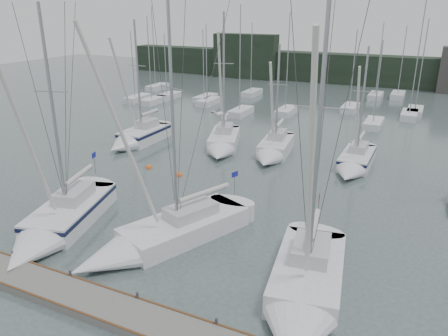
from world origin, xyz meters
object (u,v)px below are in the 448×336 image
at_px(sailboat_mid_b, 222,144).
at_px(sailboat_near_left, 55,226).
at_px(sailboat_mid_d, 354,164).
at_px(buoy_b, 311,189).
at_px(sailboat_near_right, 303,297).
at_px(sailboat_mid_c, 273,151).
at_px(buoy_a, 179,176).
at_px(sailboat_near_center, 150,241).
at_px(sailboat_mid_a, 136,138).
at_px(buoy_c, 149,168).

bearing_deg(sailboat_mid_b, sailboat_near_left, -114.45).
relative_size(sailboat_mid_d, buoy_b, 21.56).
bearing_deg(sailboat_mid_b, sailboat_near_right, -74.08).
height_order(sailboat_mid_c, buoy_a, sailboat_mid_c).
bearing_deg(buoy_a, sailboat_near_center, -66.66).
bearing_deg(sailboat_mid_c, sailboat_mid_a, -177.77).
height_order(sailboat_mid_d, buoy_b, sailboat_mid_d).
distance_m(sailboat_near_left, sailboat_near_center, 6.09).
xyz_separation_m(sailboat_mid_a, sailboat_mid_d, (20.53, 2.11, -0.12)).
bearing_deg(sailboat_near_left, buoy_a, 66.75).
height_order(sailboat_near_center, sailboat_mid_d, sailboat_near_center).
bearing_deg(sailboat_mid_d, sailboat_mid_a, -174.02).
bearing_deg(buoy_c, buoy_a, -7.96).
bearing_deg(buoy_a, sailboat_mid_c, 55.05).
bearing_deg(buoy_b, buoy_c, -173.73).
bearing_deg(sailboat_mid_a, sailboat_near_center, -51.30).
bearing_deg(sailboat_mid_b, buoy_b, -47.38).
xyz_separation_m(sailboat_near_right, buoy_c, (-16.81, 12.16, -0.59)).
bearing_deg(sailboat_mid_c, buoy_c, -147.12).
height_order(sailboat_near_left, buoy_c, sailboat_near_left).
bearing_deg(sailboat_mid_b, sailboat_mid_d, -18.53).
height_order(sailboat_near_left, sailboat_mid_b, sailboat_near_left).
xyz_separation_m(sailboat_mid_b, buoy_b, (10.04, -5.44, -0.60)).
xyz_separation_m(sailboat_mid_a, buoy_b, (18.46, -3.42, -0.67)).
bearing_deg(sailboat_near_left, sailboat_mid_c, 54.58).
relative_size(sailboat_mid_a, sailboat_mid_c, 1.19).
xyz_separation_m(sailboat_mid_b, buoy_c, (-3.52, -6.93, -0.60)).
distance_m(sailboat_mid_b, buoy_b, 11.43).
xyz_separation_m(sailboat_near_left, sailboat_near_center, (5.99, 1.06, -0.08)).
bearing_deg(sailboat_near_left, buoy_c, 82.23).
height_order(sailboat_mid_a, buoy_c, sailboat_mid_a).
bearing_deg(buoy_b, sailboat_mid_d, 69.46).
bearing_deg(buoy_a, sailboat_near_left, -97.39).
height_order(sailboat_near_left, buoy_a, sailboat_near_left).
bearing_deg(sailboat_mid_b, sailboat_mid_c, -16.78).
relative_size(sailboat_near_left, buoy_c, 25.02).
height_order(sailboat_mid_a, sailboat_mid_d, sailboat_mid_a).
bearing_deg(sailboat_near_right, buoy_c, 135.39).
bearing_deg(sailboat_mid_d, sailboat_mid_c, 179.31).
xyz_separation_m(buoy_a, buoy_b, (10.37, 1.94, 0.00)).
xyz_separation_m(sailboat_mid_a, sailboat_mid_c, (13.38, 2.21, -0.08)).
height_order(buoy_b, buoy_c, buoy_c).
xyz_separation_m(sailboat_mid_b, sailboat_mid_c, (4.95, 0.19, -0.02)).
distance_m(sailboat_near_center, sailboat_near_right, 9.21).
height_order(sailboat_near_right, buoy_c, sailboat_near_right).
height_order(buoy_a, buoy_c, buoy_a).
xyz_separation_m(sailboat_mid_c, buoy_a, (-5.28, -7.56, -0.58)).
bearing_deg(sailboat_mid_d, sailboat_mid_b, -179.47).
distance_m(sailboat_mid_a, sailboat_mid_c, 13.56).
height_order(sailboat_near_right, buoy_b, sailboat_near_right).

